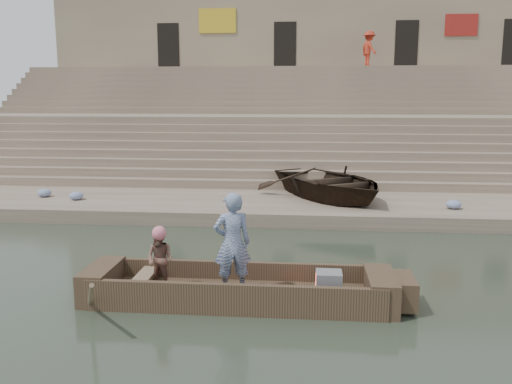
# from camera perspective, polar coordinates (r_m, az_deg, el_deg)

# --- Properties ---
(ground) EXTENTS (120.00, 120.00, 0.00)m
(ground) POSITION_cam_1_polar(r_m,az_deg,el_deg) (9.45, 8.97, -13.01)
(ground) COLOR #273225
(ground) RESTS_ON ground
(lower_landing) EXTENTS (32.00, 4.00, 0.40)m
(lower_landing) POSITION_cam_1_polar(r_m,az_deg,el_deg) (17.05, 7.38, -1.70)
(lower_landing) COLOR gray
(lower_landing) RESTS_ON ground
(mid_landing) EXTENTS (32.00, 3.00, 2.80)m
(mid_landing) POSITION_cam_1_polar(r_m,az_deg,el_deg) (24.29, 6.87, 4.75)
(mid_landing) COLOR gray
(mid_landing) RESTS_ON ground
(upper_landing) EXTENTS (32.00, 3.00, 5.20)m
(upper_landing) POSITION_cam_1_polar(r_m,az_deg,el_deg) (31.19, 6.61, 8.18)
(upper_landing) COLOR gray
(upper_landing) RESTS_ON ground
(ghat_steps) EXTENTS (32.00, 11.00, 5.20)m
(ghat_steps) POSITION_cam_1_polar(r_m,az_deg,el_deg) (25.94, 6.80, 5.99)
(ghat_steps) COLOR gray
(ghat_steps) RESTS_ON ground
(building_wall) EXTENTS (32.00, 5.07, 11.20)m
(building_wall) POSITION_cam_1_polar(r_m,az_deg,el_deg) (35.22, 6.59, 13.31)
(building_wall) COLOR tan
(building_wall) RESTS_ON ground
(main_rowboat) EXTENTS (5.00, 1.30, 0.22)m
(main_rowboat) POSITION_cam_1_polar(r_m,az_deg,el_deg) (9.96, -1.93, -10.95)
(main_rowboat) COLOR brown
(main_rowboat) RESTS_ON ground
(rowboat_trim) EXTENTS (6.04, 2.63, 1.77)m
(rowboat_trim) POSITION_cam_1_polar(r_m,az_deg,el_deg) (9.86, -0.71, -9.96)
(rowboat_trim) COLOR brown
(rowboat_trim) RESTS_ON ground
(standing_man) EXTENTS (0.77, 0.61, 1.83)m
(standing_man) POSITION_cam_1_polar(r_m,az_deg,el_deg) (9.54, -2.53, -5.44)
(standing_man) COLOR navy
(standing_man) RESTS_ON main_rowboat
(rowing_man) EXTENTS (0.63, 0.55, 1.10)m
(rowing_man) POSITION_cam_1_polar(r_m,az_deg,el_deg) (10.00, -10.14, -7.02)
(rowing_man) COLOR #21644E
(rowing_man) RESTS_ON main_rowboat
(television) EXTENTS (0.46, 0.42, 0.40)m
(television) POSITION_cam_1_polar(r_m,az_deg,el_deg) (9.79, 7.65, -9.50)
(television) COLOR slate
(television) RESTS_ON main_rowboat
(beached_rowboat) EXTENTS (5.66, 6.14, 1.04)m
(beached_rowboat) POSITION_cam_1_polar(r_m,az_deg,el_deg) (17.59, 7.74, 1.05)
(beached_rowboat) COLOR #2D2116
(beached_rowboat) RESTS_ON lower_landing
(pedestrian) EXTENTS (1.13, 1.40, 1.89)m
(pedestrian) POSITION_cam_1_polar(r_m,az_deg,el_deg) (30.59, 11.89, 14.64)
(pedestrian) COLOR #BA341F
(pedestrian) RESTS_ON upper_landing
(cloth_bundles) EXTENTS (19.77, 2.21, 0.26)m
(cloth_bundles) POSITION_cam_1_polar(r_m,az_deg,el_deg) (16.69, 11.28, -0.91)
(cloth_bundles) COLOR #3F5999
(cloth_bundles) RESTS_ON lower_landing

